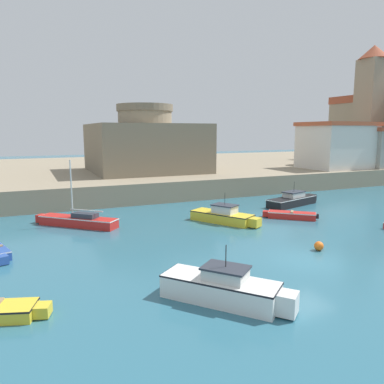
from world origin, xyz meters
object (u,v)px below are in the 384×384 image
(church, at_px, (381,125))
(fortress, at_px, (146,145))
(motorboat_yellow_3, at_px, (224,216))
(dinghy_red_4, at_px, (291,215))
(dinghy_yellow_7, at_px, (0,311))
(motorboat_black_0, at_px, (293,200))
(mooring_buoy, at_px, (319,246))
(harbor_shed_mid_row, at_px, (336,145))
(sailboat_red_6, at_px, (78,220))
(motorboat_white_5, at_px, (224,288))

(church, bearing_deg, fortress, 178.82)
(motorboat_yellow_3, xyz_separation_m, dinghy_red_4, (5.49, -1.01, -0.22))
(dinghy_yellow_7, xyz_separation_m, fortress, (14.69, 29.49, 4.91))
(motorboat_black_0, height_order, dinghy_red_4, motorboat_black_0)
(dinghy_red_4, distance_m, church, 39.94)
(fortress, bearing_deg, mooring_buoy, -86.40)
(harbor_shed_mid_row, bearing_deg, dinghy_red_4, -142.50)
(motorboat_yellow_3, xyz_separation_m, harbor_shed_mid_row, (23.98, 13.18, 4.55))
(dinghy_red_4, relative_size, church, 0.21)
(dinghy_red_4, height_order, dinghy_yellow_7, dinghy_red_4)
(sailboat_red_6, xyz_separation_m, church, (49.49, 15.71, 7.48))
(mooring_buoy, bearing_deg, church, 36.09)
(mooring_buoy, bearing_deg, fortress, 93.60)
(sailboat_red_6, bearing_deg, dinghy_red_4, -15.41)
(harbor_shed_mid_row, bearing_deg, mooring_buoy, -136.08)
(dinghy_red_4, xyz_separation_m, motorboat_white_5, (-11.98, -10.80, 0.30))
(dinghy_red_4, bearing_deg, motorboat_black_0, 49.43)
(motorboat_white_5, xyz_separation_m, fortress, (6.48, 31.67, 4.59))
(dinghy_yellow_7, height_order, church, church)
(motorboat_white_5, relative_size, mooring_buoy, 9.25)
(dinghy_red_4, relative_size, dinghy_yellow_7, 1.05)
(motorboat_white_5, height_order, mooring_buoy, motorboat_white_5)
(motorboat_black_0, bearing_deg, church, 27.78)
(dinghy_yellow_7, distance_m, church, 61.52)
(fortress, height_order, harbor_shed_mid_row, fortress)
(motorboat_white_5, distance_m, sailboat_red_6, 15.63)
(motorboat_yellow_3, height_order, church, church)
(motorboat_white_5, bearing_deg, mooring_buoy, 23.50)
(mooring_buoy, distance_m, harbor_shed_mid_row, 31.23)
(motorboat_yellow_3, bearing_deg, dinghy_yellow_7, -146.79)
(dinghy_red_4, relative_size, harbor_shed_mid_row, 0.42)
(motorboat_black_0, relative_size, sailboat_red_6, 1.17)
(church, relative_size, harbor_shed_mid_row, 1.98)
(fortress, distance_m, harbor_shed_mid_row, 24.91)
(church, distance_m, harbor_shed_mid_row, 16.54)
(dinghy_yellow_7, distance_m, mooring_buoy, 16.52)
(motorboat_white_5, relative_size, fortress, 0.39)
(dinghy_red_4, height_order, motorboat_white_5, motorboat_white_5)
(motorboat_yellow_3, xyz_separation_m, fortress, (-0.02, 19.86, 4.67))
(motorboat_white_5, relative_size, sailboat_red_6, 0.91)
(motorboat_yellow_3, relative_size, fortress, 0.42)
(motorboat_yellow_3, distance_m, dinghy_yellow_7, 17.58)
(motorboat_black_0, xyz_separation_m, dinghy_red_4, (-3.62, -4.22, -0.22))
(motorboat_white_5, bearing_deg, motorboat_black_0, 43.92)
(harbor_shed_mid_row, bearing_deg, church, 21.12)
(motorboat_yellow_3, bearing_deg, motorboat_white_5, -118.80)
(dinghy_yellow_7, relative_size, church, 0.20)
(motorboat_black_0, relative_size, dinghy_red_4, 1.78)
(motorboat_white_5, relative_size, dinghy_yellow_7, 1.45)
(motorboat_black_0, bearing_deg, motorboat_white_5, -136.08)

